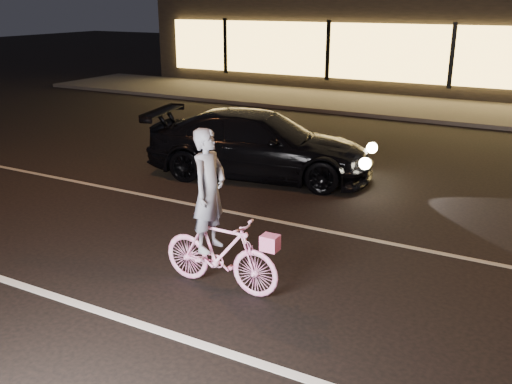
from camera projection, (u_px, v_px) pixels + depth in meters
The scene contains 7 objects.
ground at pixel (224, 274), 7.48m from camera, with size 90.00×90.00×0.00m, color black.
lane_stripe_near at pixel (152, 328), 6.23m from camera, with size 60.00×0.12×0.01m, color silver.
lane_stripe_far at pixel (289, 223), 9.14m from camera, with size 60.00×0.10×0.01m, color gray.
sidewalk at pixel (436, 110), 18.27m from camera, with size 30.00×4.00×0.12m, color #383533.
storefront at pixel (474, 33), 22.57m from camera, with size 25.40×8.42×4.20m.
cyclist at pixel (217, 234), 6.91m from camera, with size 1.60×0.55×2.01m.
sedan at pixel (260, 145), 11.40m from camera, with size 4.80×2.72×1.31m.
Camera 1 is at (3.59, -5.72, 3.41)m, focal length 40.00 mm.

